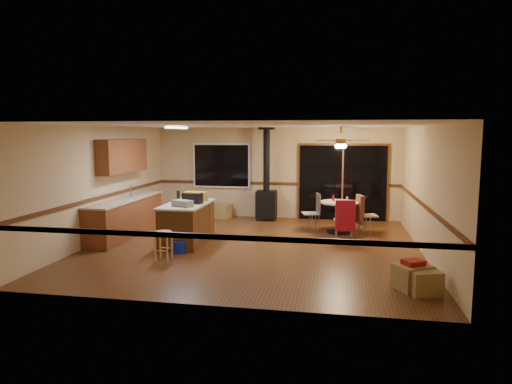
% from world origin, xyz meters
% --- Properties ---
extents(floor, '(7.00, 7.00, 0.00)m').
position_xyz_m(floor, '(0.00, 0.00, 0.00)').
color(floor, '#522E17').
rests_on(floor, ground).
extents(ceiling, '(7.00, 7.00, 0.00)m').
position_xyz_m(ceiling, '(0.00, 0.00, 2.60)').
color(ceiling, silver).
rests_on(ceiling, ground).
extents(wall_back, '(7.00, 0.00, 7.00)m').
position_xyz_m(wall_back, '(0.00, 3.50, 1.30)').
color(wall_back, tan).
rests_on(wall_back, ground).
extents(wall_front, '(7.00, 0.00, 7.00)m').
position_xyz_m(wall_front, '(0.00, -3.50, 1.30)').
color(wall_front, tan).
rests_on(wall_front, ground).
extents(wall_left, '(0.00, 7.00, 7.00)m').
position_xyz_m(wall_left, '(-3.50, 0.00, 1.30)').
color(wall_left, tan).
rests_on(wall_left, ground).
extents(wall_right, '(0.00, 7.00, 7.00)m').
position_xyz_m(wall_right, '(3.50, 0.00, 1.30)').
color(wall_right, tan).
rests_on(wall_right, ground).
extents(chair_rail, '(7.00, 7.00, 0.08)m').
position_xyz_m(chair_rail, '(0.00, 0.00, 1.00)').
color(chair_rail, '#4F2B13').
rests_on(chair_rail, ground).
extents(window, '(1.72, 0.10, 1.32)m').
position_xyz_m(window, '(-1.60, 3.45, 1.50)').
color(window, black).
rests_on(window, ground).
extents(sliding_door, '(2.52, 0.10, 2.10)m').
position_xyz_m(sliding_door, '(1.90, 3.45, 1.05)').
color(sliding_door, black).
rests_on(sliding_door, ground).
extents(lower_cabinets, '(0.60, 3.00, 0.86)m').
position_xyz_m(lower_cabinets, '(-3.20, 0.50, 0.43)').
color(lower_cabinets, brown).
rests_on(lower_cabinets, ground).
extents(countertop, '(0.64, 3.04, 0.04)m').
position_xyz_m(countertop, '(-3.20, 0.50, 0.88)').
color(countertop, '#BEB193').
rests_on(countertop, lower_cabinets).
extents(upper_cabinets, '(0.35, 2.00, 0.80)m').
position_xyz_m(upper_cabinets, '(-3.33, 0.70, 1.90)').
color(upper_cabinets, brown).
rests_on(upper_cabinets, ground).
extents(kitchen_island, '(0.88, 1.68, 0.90)m').
position_xyz_m(kitchen_island, '(-1.50, 0.00, 0.45)').
color(kitchen_island, '#4F2B13').
rests_on(kitchen_island, ground).
extents(wood_stove, '(0.55, 0.50, 2.52)m').
position_xyz_m(wood_stove, '(-0.20, 3.05, 0.73)').
color(wood_stove, black).
rests_on(wood_stove, ground).
extents(ceiling_fan, '(0.24, 0.24, 0.55)m').
position_xyz_m(ceiling_fan, '(1.82, 1.69, 2.21)').
color(ceiling_fan, brown).
rests_on(ceiling_fan, ceiling).
extents(fluorescent_strip, '(0.10, 1.20, 0.04)m').
position_xyz_m(fluorescent_strip, '(-1.80, 0.30, 2.56)').
color(fluorescent_strip, white).
rests_on(fluorescent_strip, ceiling).
extents(toolbox_grey, '(0.48, 0.38, 0.13)m').
position_xyz_m(toolbox_grey, '(-1.45, -0.42, 0.97)').
color(toolbox_grey, slate).
rests_on(toolbox_grey, kitchen_island).
extents(toolbox_black, '(0.44, 0.26, 0.23)m').
position_xyz_m(toolbox_black, '(-1.37, 0.02, 1.02)').
color(toolbox_black, black).
rests_on(toolbox_black, kitchen_island).
extents(toolbox_yellow_lid, '(0.37, 0.22, 0.03)m').
position_xyz_m(toolbox_yellow_lid, '(-1.37, 0.02, 1.15)').
color(toolbox_yellow_lid, gold).
rests_on(toolbox_yellow_lid, toolbox_black).
extents(box_on_island, '(0.32, 0.37, 0.21)m').
position_xyz_m(box_on_island, '(-1.30, 0.36, 1.00)').
color(box_on_island, olive).
rests_on(box_on_island, kitchen_island).
extents(bottle_dark, '(0.08, 0.08, 0.26)m').
position_xyz_m(bottle_dark, '(-1.74, 0.13, 1.03)').
color(bottle_dark, black).
rests_on(bottle_dark, kitchen_island).
extents(bottle_pink, '(0.06, 0.06, 0.20)m').
position_xyz_m(bottle_pink, '(-1.26, 0.01, 1.00)').
color(bottle_pink, '#D84C8C').
rests_on(bottle_pink, kitchen_island).
extents(bottle_white, '(0.07, 0.07, 0.19)m').
position_xyz_m(bottle_white, '(-1.66, 0.50, 0.99)').
color(bottle_white, white).
rests_on(bottle_white, kitchen_island).
extents(bar_stool, '(0.33, 0.33, 0.57)m').
position_xyz_m(bar_stool, '(-1.49, -1.42, 0.29)').
color(bar_stool, tan).
rests_on(bar_stool, floor).
extents(blue_bucket, '(0.32, 0.32, 0.24)m').
position_xyz_m(blue_bucket, '(-1.40, -0.79, 0.12)').
color(blue_bucket, '#0E23C4').
rests_on(blue_bucket, floor).
extents(dining_table, '(0.93, 0.93, 0.78)m').
position_xyz_m(dining_table, '(1.82, 1.69, 0.53)').
color(dining_table, black).
rests_on(dining_table, ground).
extents(glass_red, '(0.07, 0.07, 0.15)m').
position_xyz_m(glass_red, '(1.67, 1.79, 0.86)').
color(glass_red, '#590C14').
rests_on(glass_red, dining_table).
extents(glass_cream, '(0.06, 0.06, 0.13)m').
position_xyz_m(glass_cream, '(2.00, 1.64, 0.84)').
color(glass_cream, beige).
rests_on(glass_cream, dining_table).
extents(chair_left, '(0.50, 0.49, 0.51)m').
position_xyz_m(chair_left, '(1.22, 1.82, 0.59)').
color(chair_left, tan).
rests_on(chair_left, ground).
extents(chair_near, '(0.48, 0.52, 0.70)m').
position_xyz_m(chair_near, '(1.95, 0.81, 0.60)').
color(chair_near, tan).
rests_on(chair_near, ground).
extents(chair_right, '(0.54, 0.51, 0.70)m').
position_xyz_m(chair_right, '(2.34, 1.70, 0.60)').
color(chair_right, tan).
rests_on(chair_right, ground).
extents(box_under_window, '(0.59, 0.52, 0.41)m').
position_xyz_m(box_under_window, '(-1.52, 3.10, 0.21)').
color(box_under_window, olive).
rests_on(box_under_window, floor).
extents(box_corner_a, '(0.66, 0.63, 0.39)m').
position_xyz_m(box_corner_a, '(2.96, -2.27, 0.20)').
color(box_corner_a, olive).
rests_on(box_corner_a, floor).
extents(box_corner_b, '(0.55, 0.51, 0.37)m').
position_xyz_m(box_corner_b, '(3.10, -2.46, 0.18)').
color(box_corner_b, olive).
rests_on(box_corner_b, floor).
extents(box_small_red, '(0.38, 0.37, 0.08)m').
position_xyz_m(box_small_red, '(2.96, -2.27, 0.43)').
color(box_small_red, maroon).
rests_on(box_small_red, box_corner_a).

